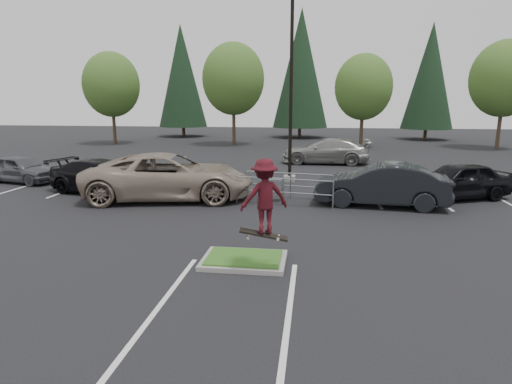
# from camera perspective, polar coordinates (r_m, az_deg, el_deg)

# --- Properties ---
(ground) EXTENTS (120.00, 120.00, 0.00)m
(ground) POSITION_cam_1_polar(r_m,az_deg,el_deg) (11.51, -1.61, -9.36)
(ground) COLOR black
(ground) RESTS_ON ground
(grass_median) EXTENTS (2.20, 1.60, 0.16)m
(grass_median) POSITION_cam_1_polar(r_m,az_deg,el_deg) (11.49, -1.61, -9.00)
(grass_median) COLOR gray
(grass_median) RESTS_ON ground
(stall_lines) EXTENTS (22.62, 17.60, 0.01)m
(stall_lines) POSITION_cam_1_polar(r_m,az_deg,el_deg) (17.40, -2.79, -1.94)
(stall_lines) COLOR silver
(stall_lines) RESTS_ON ground
(light_pole) EXTENTS (0.70, 0.60, 10.12)m
(light_pole) POSITION_cam_1_polar(r_m,az_deg,el_deg) (22.61, 4.68, 12.90)
(light_pole) COLOR gray
(light_pole) RESTS_ON ground
(decid_a) EXTENTS (5.44, 5.44, 8.91)m
(decid_a) POSITION_cam_1_polar(r_m,az_deg,el_deg) (45.19, -18.70, 13.16)
(decid_a) COLOR #38281C
(decid_a) RESTS_ON ground
(decid_b) EXTENTS (5.89, 5.89, 9.64)m
(decid_b) POSITION_cam_1_polar(r_m,az_deg,el_deg) (41.88, -3.04, 14.52)
(decid_b) COLOR #38281C
(decid_b) RESTS_ON ground
(decid_c) EXTENTS (5.12, 5.12, 8.38)m
(decid_c) POSITION_cam_1_polar(r_m,az_deg,el_deg) (40.64, 14.11, 13.15)
(decid_c) COLOR #38281C
(decid_c) RESTS_ON ground
(decid_d) EXTENTS (5.76, 5.76, 9.43)m
(decid_d) POSITION_cam_1_polar(r_m,az_deg,el_deg) (44.04, 30.19, 12.67)
(decid_d) COLOR #38281C
(decid_d) RESTS_ON ground
(conif_a) EXTENTS (5.72, 5.72, 13.00)m
(conif_a) POSITION_cam_1_polar(r_m,az_deg,el_deg) (53.06, -9.87, 14.98)
(conif_a) COLOR #38281C
(conif_a) RESTS_ON ground
(conif_b) EXTENTS (6.38, 6.38, 14.50)m
(conif_b) POSITION_cam_1_polar(r_m,az_deg,el_deg) (51.24, 6.01, 16.04)
(conif_b) COLOR #38281C
(conif_b) RESTS_ON ground
(conif_c) EXTENTS (5.50, 5.50, 12.50)m
(conif_c) POSITION_cam_1_polar(r_m,az_deg,el_deg) (51.62, 22.17, 14.10)
(conif_c) COLOR #38281C
(conif_c) RESTS_ON ground
(cart_corral) EXTENTS (4.28, 2.09, 1.16)m
(cart_corral) POSITION_cam_1_polar(r_m,az_deg,el_deg) (18.20, 2.74, 1.02)
(cart_corral) COLOR gray
(cart_corral) RESTS_ON ground
(skateboarder) EXTENTS (1.33, 1.10, 1.98)m
(skateboarder) POSITION_cam_1_polar(r_m,az_deg,el_deg) (10.12, 1.03, -0.65)
(skateboarder) COLOR black
(skateboarder) RESTS_ON ground
(car_l_tan) EXTENTS (7.68, 4.57, 2.00)m
(car_l_tan) POSITION_cam_1_polar(r_m,az_deg,el_deg) (18.93, -11.68, 2.04)
(car_l_tan) COLOR gray
(car_l_tan) RESTS_ON ground
(car_l_black) EXTENTS (5.74, 3.58, 1.55)m
(car_l_black) POSITION_cam_1_polar(r_m,az_deg,el_deg) (21.06, -19.99, 1.94)
(car_l_black) COLOR black
(car_l_black) RESTS_ON ground
(car_l_grey) EXTENTS (4.46, 2.55, 1.43)m
(car_l_grey) POSITION_cam_1_polar(r_m,az_deg,el_deg) (25.64, -28.90, 2.71)
(car_l_grey) COLOR #4C4D54
(car_l_grey) RESTS_ON ground
(car_r_charc) EXTENTS (5.45, 2.40, 1.74)m
(car_r_charc) POSITION_cam_1_polar(r_m,az_deg,el_deg) (18.10, 16.33, 0.94)
(car_r_charc) COLOR black
(car_r_charc) RESTS_ON ground
(car_r_black) EXTENTS (5.12, 3.63, 1.62)m
(car_r_black) POSITION_cam_1_polar(r_m,az_deg,el_deg) (20.54, 25.33, 1.36)
(car_r_black) COLOR black
(car_r_black) RESTS_ON ground
(car_far_silver) EXTENTS (5.98, 2.59, 1.72)m
(car_far_silver) POSITION_cam_1_polar(r_m,az_deg,el_deg) (29.71, 9.34, 5.40)
(car_far_silver) COLOR gray
(car_far_silver) RESTS_ON ground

